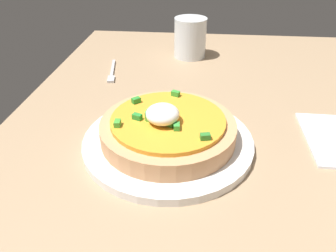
% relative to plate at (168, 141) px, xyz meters
% --- Properties ---
extents(dining_table, '(1.16, 0.84, 0.03)m').
position_rel_plate_xyz_m(dining_table, '(0.03, 0.14, -0.02)').
color(dining_table, '#9A7E5E').
rests_on(dining_table, ground).
extents(plate, '(0.25, 0.25, 0.01)m').
position_rel_plate_xyz_m(plate, '(0.00, 0.00, 0.00)').
color(plate, white).
rests_on(plate, dining_table).
extents(pizza, '(0.19, 0.19, 0.06)m').
position_rel_plate_xyz_m(pizza, '(0.00, -0.00, 0.02)').
color(pizza, tan).
rests_on(pizza, plate).
extents(cup_near, '(0.08, 0.08, 0.09)m').
position_rel_plate_xyz_m(cup_near, '(-0.37, 0.02, 0.04)').
color(cup_near, silver).
rests_on(cup_near, dining_table).
extents(fork, '(0.12, 0.03, 0.00)m').
position_rel_plate_xyz_m(fork, '(-0.25, -0.15, -0.00)').
color(fork, '#B7B7BC').
rests_on(fork, dining_table).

